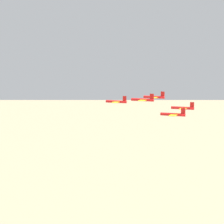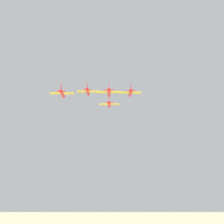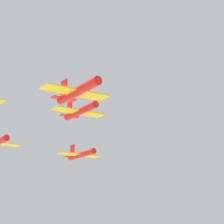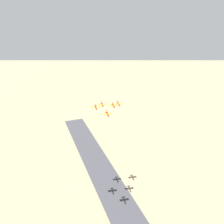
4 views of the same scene
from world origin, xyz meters
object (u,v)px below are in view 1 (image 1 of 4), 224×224
jet_4 (183,108)px  jet_1 (143,100)px  jet_0 (117,102)px  jet_3 (174,114)px  jet_2 (155,97)px

jet_4 → jet_1: bearing=120.5°
jet_0 → jet_1: 17.84m
jet_3 → jet_4: jet_4 is taller
jet_1 → jet_3: jet_1 is taller
jet_3 → jet_1: bearing=59.5°
jet_2 → jet_4: size_ratio=1.00×
jet_1 → jet_3: 18.23m
jet_3 → jet_4: bearing=0.0°
jet_1 → jet_4: size_ratio=1.00×
jet_3 → jet_4: (-17.94, -0.64, 0.52)m
jet_3 → jet_2: bearing=29.5°
jet_2 → jet_4: 18.02m
jet_2 → jet_1: bearing=-180.0°
jet_2 → jet_3: 31.19m
jet_1 → jet_2: bearing=0.0°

